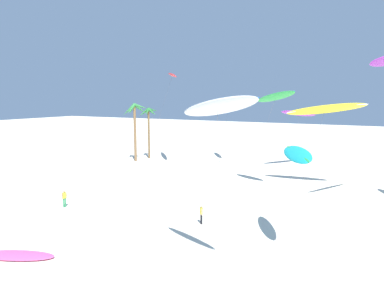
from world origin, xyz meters
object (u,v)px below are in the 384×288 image
Objects in this scene: flying_kite_6 at (172,75)px; grounded_kite_0 at (17,255)px; flying_kite_7 at (297,154)px; person_mid_field at (201,214)px; flying_kite_9 at (217,107)px; flying_kite_2 at (325,109)px; palm_tree_0 at (135,116)px; palm_tree_1 at (149,118)px; flying_kite_5 at (228,110)px; flying_kite_4 at (299,113)px; flying_kite_3 at (275,97)px; person_near_left at (64,198)px.

grounded_kite_0 is (6.96, -32.37, -14.41)m from flying_kite_6.
flying_kite_7 reaches higher than person_mid_field.
grounded_kite_0 is at bearing -162.67° from flying_kite_9.
flying_kite_9 reaches higher than grounded_kite_0.
palm_tree_0 is at bearing 173.59° from flying_kite_2.
palm_tree_1 is 0.97× the size of flying_kite_5.
flying_kite_6 is 34.91m from flying_kite_9.
flying_kite_9 reaches higher than flying_kite_2.
person_mid_field is at bearing 172.94° from flying_kite_7.
flying_kite_7 is at bearing -80.58° from flying_kite_4.
flying_kite_6 reaches higher than grounded_kite_0.
flying_kite_9 is (1.35, -35.17, 1.78)m from flying_kite_4.
flying_kite_9 reaches higher than palm_tree_1.
palm_tree_1 is 5.43× the size of person_mid_field.
flying_kite_3 reaches higher than flying_kite_7.
flying_kite_9 is 6.43× the size of person_near_left.
person_mid_field is at bearing -47.03° from palm_tree_1.
flying_kite_3 is 17.19m from person_mid_field.
flying_kite_3 is at bearing -146.38° from flying_kite_2.
palm_tree_0 is 38.88m from flying_kite_9.
grounded_kite_0 is at bearing -65.95° from palm_tree_0.
flying_kite_9 is at bearing -98.07° from flying_kite_2.
flying_kite_6 is at bearing 102.14° from grounded_kite_0.
flying_kite_6 reaches higher than person_near_left.
person_mid_field is at bearing 9.82° from person_near_left.
flying_kite_6 is at bearing 170.12° from flying_kite_2.
flying_kite_6 is (-18.65, -6.87, 6.01)m from flying_kite_4.
grounded_kite_0 is 14.17m from person_mid_field.
flying_kite_3 is (25.55, -6.83, 3.20)m from palm_tree_0.
flying_kite_4 is at bearing 83.70° from person_mid_field.
flying_kite_2 is at bearing 81.93° from flying_kite_9.
flying_kite_6 is (6.60, -2.66, 7.11)m from palm_tree_1.
flying_kite_6 is 1.36× the size of flying_kite_9.
flying_kite_3 reaches higher than person_mid_field.
grounded_kite_0 is at bearing -114.58° from flying_kite_3.
flying_kite_6 is 36.11m from grounded_kite_0.
grounded_kite_0 is (-13.05, -4.07, -10.18)m from flying_kite_9.
palm_tree_1 is 5.24× the size of person_near_left.
palm_tree_1 is at bearing 130.68° from flying_kite_9.
flying_kite_4 is 29.42m from flying_kite_7.
flying_kite_3 reaches higher than grounded_kite_0.
palm_tree_1 is 33.16m from person_mid_field.
flying_kite_6 is 9.08× the size of person_mid_field.
person_near_left is at bearing -170.18° from person_mid_field.
flying_kite_3 is 1.28× the size of flying_kite_4.
flying_kite_2 is 1.09× the size of flying_kite_7.
flying_kite_4 reaches higher than palm_tree_1.
flying_kite_9 is at bearing -54.74° from flying_kite_6.
flying_kite_7 reaches higher than grounded_kite_0.
flying_kite_3 is 16.03m from flying_kite_7.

